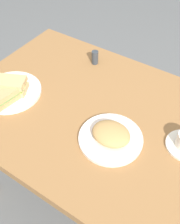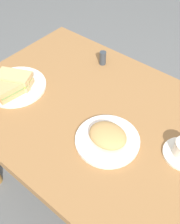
{
  "view_description": "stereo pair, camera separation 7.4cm",
  "coord_description": "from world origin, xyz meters",
  "px_view_note": "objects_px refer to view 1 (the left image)",
  "views": [
    {
      "loc": [
        -0.34,
        0.62,
        1.49
      ],
      "look_at": [
        0.04,
        0.04,
        0.74
      ],
      "focal_mm": 42.23,
      "sensor_mm": 36.0,
      "label": 1
    },
    {
      "loc": [
        -0.4,
        0.58,
        1.49
      ],
      "look_at": [
        0.04,
        0.04,
        0.74
      ],
      "focal_mm": 42.23,
      "sensor_mm": 36.0,
      "label": 2
    }
  ],
  "objects_px": {
    "sandwich_front": "(9,85)",
    "sandwich_plate": "(11,92)",
    "side_plate": "(111,138)",
    "dining_table": "(104,128)",
    "salt_shaker": "(95,57)",
    "sandwich_back": "(6,94)"
  },
  "relations": [
    {
      "from": "sandwich_plate",
      "to": "side_plate",
      "type": "bearing_deg",
      "value": -177.71
    },
    {
      "from": "sandwich_front",
      "to": "salt_shaker",
      "type": "bearing_deg",
      "value": -116.5
    },
    {
      "from": "sandwich_back",
      "to": "sandwich_plate",
      "type": "bearing_deg",
      "value": -60.27
    },
    {
      "from": "salt_shaker",
      "to": "side_plate",
      "type": "bearing_deg",
      "value": 129.79
    },
    {
      "from": "sandwich_plate",
      "to": "sandwich_back",
      "type": "height_order",
      "value": "sandwich_back"
    },
    {
      "from": "salt_shaker",
      "to": "sandwich_back",
      "type": "bearing_deg",
      "value": 68.84
    },
    {
      "from": "sandwich_front",
      "to": "sandwich_back",
      "type": "height_order",
      "value": "sandwich_front"
    },
    {
      "from": "sandwich_plate",
      "to": "salt_shaker",
      "type": "bearing_deg",
      "value": -116.41
    },
    {
      "from": "sandwich_front",
      "to": "side_plate",
      "type": "xyz_separation_m",
      "value": [
        -0.49,
        -0.02,
        -0.04
      ]
    },
    {
      "from": "side_plate",
      "to": "salt_shaker",
      "type": "relative_size",
      "value": 3.57
    },
    {
      "from": "dining_table",
      "to": "side_plate",
      "type": "bearing_deg",
      "value": 131.93
    },
    {
      "from": "sandwich_plate",
      "to": "side_plate",
      "type": "height_order",
      "value": "same"
    },
    {
      "from": "sandwich_front",
      "to": "sandwich_plate",
      "type": "bearing_deg",
      "value": 129.9
    },
    {
      "from": "dining_table",
      "to": "sandwich_plate",
      "type": "bearing_deg",
      "value": 15.37
    },
    {
      "from": "sandwich_back",
      "to": "side_plate",
      "type": "bearing_deg",
      "value": -172.27
    },
    {
      "from": "dining_table",
      "to": "sandwich_plate",
      "type": "relative_size",
      "value": 4.67
    },
    {
      "from": "side_plate",
      "to": "salt_shaker",
      "type": "height_order",
      "value": "salt_shaker"
    },
    {
      "from": "sandwich_front",
      "to": "dining_table",
      "type": "bearing_deg",
      "value": -164.72
    },
    {
      "from": "sandwich_front",
      "to": "salt_shaker",
      "type": "distance_m",
      "value": 0.42
    },
    {
      "from": "dining_table",
      "to": "sandwich_back",
      "type": "height_order",
      "value": "sandwich_back"
    },
    {
      "from": "dining_table",
      "to": "sandwich_back",
      "type": "distance_m",
      "value": 0.43
    },
    {
      "from": "sandwich_back",
      "to": "side_plate",
      "type": "distance_m",
      "value": 0.47
    }
  ]
}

